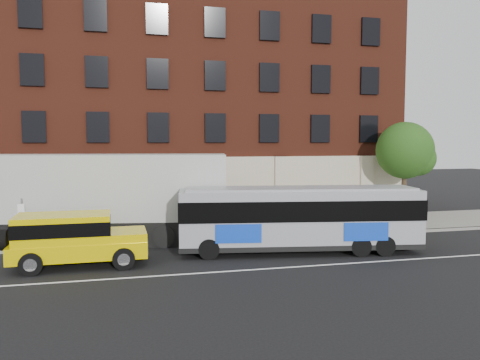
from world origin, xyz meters
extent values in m
plane|color=black|center=(0.00, 0.00, 0.00)|extent=(120.00, 120.00, 0.00)
cube|color=gray|center=(0.00, 9.00, 0.07)|extent=(60.00, 6.00, 0.15)
cube|color=gray|center=(0.00, 6.00, 0.07)|extent=(60.00, 0.25, 0.15)
cube|color=white|center=(0.00, 0.50, 0.01)|extent=(60.00, 0.12, 0.01)
cube|color=#5D2416|center=(0.00, 17.00, 7.65)|extent=(30.00, 10.00, 15.00)
cube|color=beige|center=(0.00, 11.85, 2.15)|extent=(30.00, 0.35, 4.00)
cube|color=beige|center=(-6.00, 11.75, 2.15)|extent=(0.90, 0.55, 4.00)
cube|color=beige|center=(0.00, 11.75, 2.15)|extent=(0.90, 0.55, 4.00)
cube|color=beige|center=(6.00, 11.75, 2.15)|extent=(0.90, 0.55, 4.00)
cube|color=beige|center=(12.00, 11.75, 2.15)|extent=(0.90, 0.55, 4.00)
cube|color=black|center=(-8.75, 11.92, 5.95)|extent=(1.30, 0.20, 1.80)
cube|color=black|center=(-5.25, 11.92, 5.95)|extent=(1.30, 0.20, 1.80)
cube|color=black|center=(-1.75, 11.92, 5.95)|extent=(1.30, 0.20, 1.80)
cube|color=black|center=(1.75, 11.92, 5.95)|extent=(1.30, 0.20, 1.80)
cube|color=black|center=(5.25, 11.92, 5.95)|extent=(1.30, 0.20, 1.80)
cube|color=black|center=(8.75, 11.92, 5.95)|extent=(1.30, 0.20, 1.80)
cube|color=black|center=(12.25, 11.92, 5.95)|extent=(1.30, 0.20, 1.80)
cube|color=black|center=(-8.75, 11.92, 9.15)|extent=(1.30, 0.20, 1.80)
cube|color=black|center=(-5.25, 11.92, 9.15)|extent=(1.30, 0.20, 1.80)
cube|color=black|center=(-1.75, 11.92, 9.15)|extent=(1.30, 0.20, 1.80)
cube|color=black|center=(1.75, 11.92, 9.15)|extent=(1.30, 0.20, 1.80)
cube|color=black|center=(5.25, 11.92, 9.15)|extent=(1.30, 0.20, 1.80)
cube|color=black|center=(8.75, 11.92, 9.15)|extent=(1.30, 0.20, 1.80)
cube|color=black|center=(12.25, 11.92, 9.15)|extent=(1.30, 0.20, 1.80)
cube|color=black|center=(-8.75, 11.92, 12.35)|extent=(1.30, 0.20, 1.80)
cube|color=black|center=(-5.25, 11.92, 12.35)|extent=(1.30, 0.20, 1.80)
cube|color=black|center=(-1.75, 11.92, 12.35)|extent=(1.30, 0.20, 1.80)
cube|color=black|center=(1.75, 11.92, 12.35)|extent=(1.30, 0.20, 1.80)
cube|color=black|center=(5.25, 11.92, 12.35)|extent=(1.30, 0.20, 1.80)
cube|color=black|center=(8.75, 11.92, 12.35)|extent=(1.30, 0.20, 1.80)
cube|color=black|center=(12.25, 11.92, 12.35)|extent=(1.30, 0.20, 1.80)
cube|color=black|center=(-10.50, 11.78, 1.75)|extent=(2.60, 0.15, 2.80)
cube|color=black|center=(-4.50, 11.78, 1.75)|extent=(2.60, 0.15, 2.80)
cube|color=black|center=(1.50, 11.78, 1.75)|extent=(2.60, 0.15, 2.80)
cube|color=black|center=(7.50, 11.78, 1.75)|extent=(2.60, 0.15, 2.80)
cylinder|color=gray|center=(-8.50, 6.20, 1.25)|extent=(0.07, 0.07, 2.50)
cube|color=white|center=(-8.50, 6.05, 2.05)|extent=(0.30, 0.03, 0.40)
cube|color=white|center=(-8.50, 6.05, 1.55)|extent=(0.30, 0.03, 0.35)
cylinder|color=#34251A|center=(13.50, 9.50, 1.65)|extent=(0.32, 0.32, 3.00)
sphere|color=#214C15|center=(13.50, 9.50, 4.55)|extent=(3.60, 3.60, 3.60)
sphere|color=#214C15|center=(14.20, 9.10, 4.05)|extent=(2.20, 2.20, 2.20)
sphere|color=#214C15|center=(12.90, 9.90, 4.15)|extent=(2.00, 2.00, 2.00)
cube|color=#919299|center=(3.96, 2.94, 1.62)|extent=(11.19, 4.00, 2.60)
cube|color=black|center=(3.96, 2.94, 0.41)|extent=(11.24, 4.06, 0.23)
cube|color=#919299|center=(3.96, 2.94, 2.97)|extent=(10.61, 3.65, 0.11)
cube|color=black|center=(3.96, 2.94, 2.06)|extent=(11.27, 4.09, 0.91)
cube|color=#0D3BC5|center=(0.88, 2.25, 1.14)|extent=(1.99, 0.36, 0.82)
cube|color=#0D3BC5|center=(6.85, 3.66, 1.14)|extent=(1.99, 0.36, 0.82)
cylinder|color=black|center=(-0.36, 2.59, 0.46)|extent=(0.95, 0.42, 0.91)
cylinder|color=black|center=(-0.03, 4.63, 0.46)|extent=(0.95, 0.42, 0.91)
cylinder|color=black|center=(6.32, 1.51, 0.46)|extent=(0.95, 0.42, 0.91)
cylinder|color=black|center=(6.65, 3.55, 0.46)|extent=(0.95, 0.42, 0.91)
cylinder|color=black|center=(7.40, 1.34, 0.46)|extent=(0.95, 0.42, 0.91)
cylinder|color=black|center=(7.73, 3.38, 0.46)|extent=(0.95, 0.42, 0.91)
cube|color=#EED000|center=(-5.70, 2.81, 0.72)|extent=(5.38, 2.29, 0.67)
cube|color=#EED000|center=(-6.32, 2.80, 1.62)|extent=(3.70, 2.22, 1.11)
cube|color=black|center=(-6.32, 2.80, 1.67)|extent=(3.75, 2.27, 0.56)
cube|color=#EED000|center=(-3.86, 2.83, 1.23)|extent=(1.70, 2.14, 0.33)
cube|color=black|center=(-3.01, 2.84, 0.78)|extent=(0.09, 1.78, 0.61)
cylinder|color=black|center=(-8.55, 2.78, 1.23)|extent=(0.25, 0.85, 0.85)
cylinder|color=black|center=(-3.96, 1.73, 0.45)|extent=(0.90, 0.32, 0.89)
cylinder|color=silver|center=(-3.96, 1.73, 0.45)|extent=(0.49, 0.34, 0.49)
cylinder|color=black|center=(-3.99, 3.92, 0.45)|extent=(0.90, 0.32, 0.89)
cylinder|color=silver|center=(-3.99, 3.92, 0.45)|extent=(0.49, 0.34, 0.49)
cylinder|color=black|center=(-7.42, 1.69, 0.45)|extent=(0.90, 0.32, 0.89)
cylinder|color=silver|center=(-7.42, 1.69, 0.45)|extent=(0.49, 0.34, 0.49)
cylinder|color=black|center=(-7.44, 3.88, 0.45)|extent=(0.90, 0.32, 0.89)
cylinder|color=silver|center=(-7.44, 3.88, 0.45)|extent=(0.49, 0.34, 0.49)
cube|color=black|center=(-5.46, 7.36, 0.61)|extent=(13.67, 4.97, 1.23)
cube|color=beige|center=(-5.46, 7.36, 2.85)|extent=(13.68, 5.01, 3.24)
cylinder|color=black|center=(-10.19, 9.50, 0.56)|extent=(1.15, 0.50, 1.12)
cylinder|color=black|center=(-9.32, 6.74, 0.56)|extent=(1.15, 0.50, 1.12)
cylinder|color=black|center=(-8.87, 9.27, 0.56)|extent=(1.15, 0.50, 1.12)
cylinder|color=black|center=(-2.05, 5.46, 0.56)|extent=(1.15, 0.50, 1.12)
cylinder|color=black|center=(-1.61, 7.99, 0.56)|extent=(1.15, 0.50, 1.12)
cylinder|color=black|center=(-0.73, 5.23, 0.56)|extent=(1.15, 0.50, 1.12)
cylinder|color=black|center=(-0.29, 7.76, 0.56)|extent=(1.15, 0.50, 1.12)
camera|label=1|loc=(-4.03, -17.93, 5.15)|focal=36.45mm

